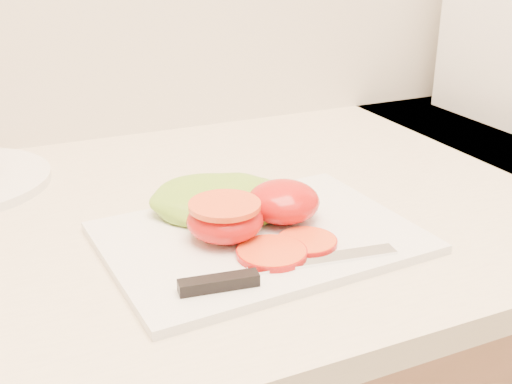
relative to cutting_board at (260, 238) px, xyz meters
name	(u,v)px	position (x,y,z in m)	size (l,w,h in m)	color
cutting_board	(260,238)	(0.00, 0.00, 0.00)	(0.33, 0.24, 0.01)	white
tomato_half_dome	(283,201)	(0.04, 0.02, 0.03)	(0.08, 0.08, 0.05)	red
tomato_half_cut	(225,219)	(-0.04, 0.01, 0.03)	(0.08, 0.08, 0.04)	red
tomato_slice_0	(272,253)	(-0.01, -0.05, 0.01)	(0.07, 0.07, 0.01)	#FB5720
tomato_slice_1	(307,241)	(0.03, -0.04, 0.01)	(0.06, 0.06, 0.01)	#FB5720
lettuce_leaf_0	(221,201)	(-0.02, 0.07, 0.02)	(0.16, 0.11, 0.03)	#7DB02E
lettuce_leaf_1	(251,196)	(0.02, 0.07, 0.02)	(0.10, 0.07, 0.02)	#7DB02E
knife	(262,273)	(-0.04, -0.08, 0.01)	(0.23, 0.04, 0.01)	silver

